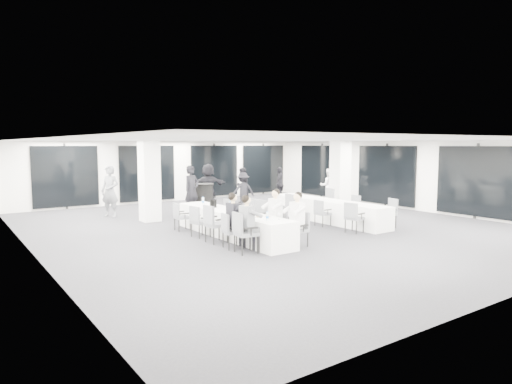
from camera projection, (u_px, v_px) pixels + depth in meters
room at (271, 180)px, 16.15m from camera, size 14.04×16.04×2.84m
column_left at (149, 181)px, 15.75m from camera, size 0.60×0.60×2.80m
column_right at (340, 176)px, 17.94m from camera, size 0.60×0.60×2.80m
banquet_table_main at (232, 224)px, 13.15m from camera, size 0.90×5.00×0.75m
banquet_table_side at (327, 211)px, 15.78m from camera, size 0.90×5.00×0.75m
cocktail_table at (204, 197)px, 18.13m from camera, size 0.80×0.80×1.10m
chair_main_left_near at (243, 230)px, 11.12m from camera, size 0.57×0.62×1.02m
chair_main_left_second at (230, 229)px, 11.64m from camera, size 0.52×0.56×0.91m
chair_main_left_mid at (213, 222)px, 12.30m from camera, size 0.53×0.59×1.03m
chair_main_left_fourth at (198, 220)px, 13.04m from camera, size 0.52×0.56×0.91m
chair_main_left_far at (180, 215)px, 14.04m from camera, size 0.47×0.51×0.87m
chair_main_right_near at (300, 227)px, 11.93m from camera, size 0.45×0.51×0.90m
chair_main_right_second at (278, 221)px, 12.69m from camera, size 0.48×0.55×0.96m
chair_main_right_mid at (258, 215)px, 13.47m from camera, size 0.63×0.65×1.02m
chair_main_right_fourth at (247, 212)px, 13.99m from camera, size 0.55×0.60×1.01m
chair_main_right_far at (225, 211)px, 15.01m from camera, size 0.50×0.53×0.86m
chair_side_left_near at (353, 216)px, 13.69m from camera, size 0.55×0.58×0.93m
chair_side_left_mid at (321, 211)px, 14.84m from camera, size 0.44×0.50×0.86m
chair_side_left_far at (293, 205)px, 16.01m from camera, size 0.50×0.55×0.93m
chair_side_right_near at (389, 211)px, 14.63m from camera, size 0.57×0.59×0.92m
chair_side_right_mid at (353, 206)px, 15.90m from camera, size 0.48×0.53×0.89m
chair_side_right_far at (327, 200)px, 17.00m from camera, size 0.59×0.63×1.02m
seated_guest_a at (249, 220)px, 11.19m from camera, size 0.50×0.38×1.44m
seated_guest_b at (235, 217)px, 11.69m from camera, size 0.50×0.38×1.44m
seated_guest_c at (295, 216)px, 11.81m from camera, size 0.50×0.38×1.44m
seated_guest_d at (273, 212)px, 12.57m from camera, size 0.50×0.38×1.44m
standing_guest_a at (192, 187)px, 17.44m from camera, size 0.91×0.80×2.10m
standing_guest_b at (242, 183)px, 20.85m from camera, size 1.00×0.80×1.80m
standing_guest_c at (243, 188)px, 19.03m from camera, size 1.21×0.84×1.70m
standing_guest_d at (280, 182)px, 21.29m from camera, size 1.21×1.14×1.82m
standing_guest_f at (208, 182)px, 19.47m from camera, size 2.02×1.08×2.09m
standing_guest_g at (110, 188)px, 16.70m from camera, size 0.98×1.00×2.14m
standing_guest_h at (328, 183)px, 20.79m from camera, size 0.99×0.91×1.76m
ice_bucket_near at (250, 210)px, 12.48m from camera, size 0.21×0.21×0.24m
ice_bucket_far at (213, 203)px, 13.86m from camera, size 0.21×0.21×0.24m
water_bottle_a at (267, 216)px, 11.45m from camera, size 0.07×0.07×0.22m
water_bottle_b at (230, 206)px, 13.39m from camera, size 0.07×0.07×0.23m
water_bottle_c at (203, 201)px, 14.53m from camera, size 0.07×0.07×0.23m
plate_a at (258, 217)px, 12.00m from camera, size 0.21×0.21×0.03m
plate_b at (268, 217)px, 12.02m from camera, size 0.18×0.18×0.03m
plate_c at (248, 213)px, 12.66m from camera, size 0.19×0.19×0.03m
wine_glass at (279, 214)px, 11.62m from camera, size 0.07×0.07×0.18m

